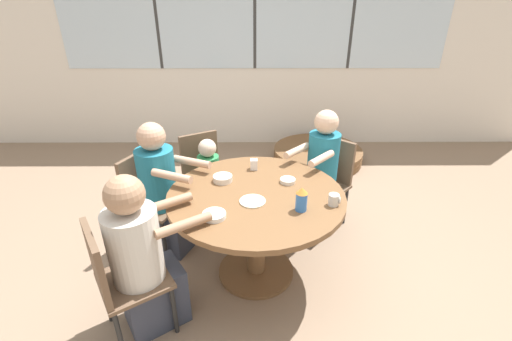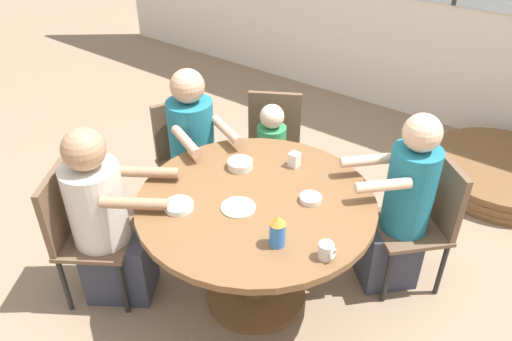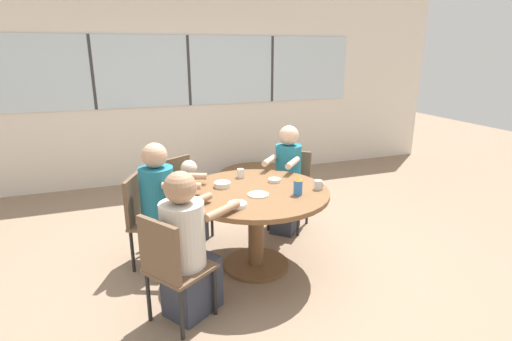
{
  "view_description": "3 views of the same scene",
  "coord_description": "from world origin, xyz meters",
  "px_view_note": "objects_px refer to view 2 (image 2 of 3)",
  "views": [
    {
      "loc": [
        -0.01,
        -2.12,
        1.98
      ],
      "look_at": [
        0.0,
        0.0,
        0.92
      ],
      "focal_mm": 24.0,
      "sensor_mm": 36.0,
      "label": 1
    },
    {
      "loc": [
        1.27,
        -1.68,
        2.34
      ],
      "look_at": [
        0.0,
        0.0,
        0.92
      ],
      "focal_mm": 35.0,
      "sensor_mm": 36.0,
      "label": 2
    },
    {
      "loc": [
        -1.13,
        -3.07,
        1.92
      ],
      "look_at": [
        0.0,
        0.0,
        0.92
      ],
      "focal_mm": 28.0,
      "sensor_mm": 36.0,
      "label": 3
    }
  ],
  "objects_px": {
    "chair_for_toddler": "(273,142)",
    "sippy_cup": "(277,230)",
    "chair_for_woman_green_shirt": "(426,214)",
    "coffee_mug": "(326,251)",
    "person_woman_green_shirt": "(401,211)",
    "milk_carton_small": "(294,160)",
    "bowl_fruit": "(179,206)",
    "person_toddler": "(271,165)",
    "chair_for_man_blue_shirt": "(78,226)",
    "bowl_cereal": "(240,164)",
    "folded_table_stack": "(502,173)",
    "chair_for_man_teal_shirt": "(186,150)",
    "bowl_white_shallow": "(311,199)",
    "person_man_teal_shirt": "(195,158)",
    "person_man_blue_shirt": "(107,225)"
  },
  "relations": [
    {
      "from": "person_toddler",
      "to": "milk_carton_small",
      "type": "xyz_separation_m",
      "value": [
        0.41,
        -0.35,
        0.38
      ]
    },
    {
      "from": "chair_for_man_teal_shirt",
      "to": "bowl_white_shallow",
      "type": "bearing_deg",
      "value": 101.61
    },
    {
      "from": "chair_for_man_blue_shirt",
      "to": "person_toddler",
      "type": "height_order",
      "value": "person_toddler"
    },
    {
      "from": "chair_for_woman_green_shirt",
      "to": "coffee_mug",
      "type": "xyz_separation_m",
      "value": [
        -0.17,
        -0.9,
        0.28
      ]
    },
    {
      "from": "person_woman_green_shirt",
      "to": "bowl_fruit",
      "type": "distance_m",
      "value": 1.28
    },
    {
      "from": "person_toddler",
      "to": "coffee_mug",
      "type": "relative_size",
      "value": 10.52
    },
    {
      "from": "chair_for_toddler",
      "to": "person_woman_green_shirt",
      "type": "bearing_deg",
      "value": 136.79
    },
    {
      "from": "person_man_blue_shirt",
      "to": "bowl_fruit",
      "type": "relative_size",
      "value": 7.51
    },
    {
      "from": "chair_for_man_teal_shirt",
      "to": "bowl_fruit",
      "type": "relative_size",
      "value": 5.61
    },
    {
      "from": "chair_for_toddler",
      "to": "sippy_cup",
      "type": "distance_m",
      "value": 1.4
    },
    {
      "from": "coffee_mug",
      "to": "bowl_white_shallow",
      "type": "xyz_separation_m",
      "value": [
        -0.28,
        0.32,
        -0.03
      ]
    },
    {
      "from": "chair_for_woman_green_shirt",
      "to": "person_man_teal_shirt",
      "type": "distance_m",
      "value": 1.52
    },
    {
      "from": "sippy_cup",
      "to": "chair_for_man_teal_shirt",
      "type": "bearing_deg",
      "value": 152.73
    },
    {
      "from": "person_man_blue_shirt",
      "to": "folded_table_stack",
      "type": "relative_size",
      "value": 0.95
    },
    {
      "from": "bowl_white_shallow",
      "to": "milk_carton_small",
      "type": "bearing_deg",
      "value": 138.07
    },
    {
      "from": "person_toddler",
      "to": "bowl_white_shallow",
      "type": "relative_size",
      "value": 7.39
    },
    {
      "from": "person_man_blue_shirt",
      "to": "bowl_white_shallow",
      "type": "height_order",
      "value": "person_man_blue_shirt"
    },
    {
      "from": "bowl_cereal",
      "to": "folded_table_stack",
      "type": "distance_m",
      "value": 2.35
    },
    {
      "from": "chair_for_man_teal_shirt",
      "to": "bowl_cereal",
      "type": "relative_size",
      "value": 5.75
    },
    {
      "from": "chair_for_man_blue_shirt",
      "to": "sippy_cup",
      "type": "distance_m",
      "value": 1.23
    },
    {
      "from": "chair_for_woman_green_shirt",
      "to": "person_toddler",
      "type": "height_order",
      "value": "person_toddler"
    },
    {
      "from": "person_woman_green_shirt",
      "to": "person_man_teal_shirt",
      "type": "bearing_deg",
      "value": 54.81
    },
    {
      "from": "person_man_teal_shirt",
      "to": "bowl_fruit",
      "type": "xyz_separation_m",
      "value": [
        0.51,
        -0.65,
        0.23
      ]
    },
    {
      "from": "person_man_teal_shirt",
      "to": "coffee_mug",
      "type": "height_order",
      "value": "person_man_teal_shirt"
    },
    {
      "from": "sippy_cup",
      "to": "person_woman_green_shirt",
      "type": "bearing_deg",
      "value": 71.22
    },
    {
      "from": "coffee_mug",
      "to": "folded_table_stack",
      "type": "height_order",
      "value": "coffee_mug"
    },
    {
      "from": "person_toddler",
      "to": "sippy_cup",
      "type": "height_order",
      "value": "sippy_cup"
    },
    {
      "from": "chair_for_toddler",
      "to": "chair_for_woman_green_shirt",
      "type": "bearing_deg",
      "value": 143.4
    },
    {
      "from": "chair_for_man_teal_shirt",
      "to": "bowl_fruit",
      "type": "height_order",
      "value": "chair_for_man_teal_shirt"
    },
    {
      "from": "chair_for_man_teal_shirt",
      "to": "person_woman_green_shirt",
      "type": "relative_size",
      "value": 0.73
    },
    {
      "from": "chair_for_woman_green_shirt",
      "to": "sippy_cup",
      "type": "bearing_deg",
      "value": 110.67
    },
    {
      "from": "person_woman_green_shirt",
      "to": "bowl_fruit",
      "type": "xyz_separation_m",
      "value": [
        -0.85,
        -0.93,
        0.22
      ]
    },
    {
      "from": "bowl_cereal",
      "to": "folded_table_stack",
      "type": "bearing_deg",
      "value": 60.67
    },
    {
      "from": "chair_for_toddler",
      "to": "milk_carton_small",
      "type": "height_order",
      "value": "chair_for_toddler"
    },
    {
      "from": "chair_for_toddler",
      "to": "person_man_teal_shirt",
      "type": "distance_m",
      "value": 0.6
    },
    {
      "from": "bowl_cereal",
      "to": "chair_for_man_blue_shirt",
      "type": "bearing_deg",
      "value": -128.34
    },
    {
      "from": "chair_for_man_teal_shirt",
      "to": "coffee_mug",
      "type": "xyz_separation_m",
      "value": [
        1.45,
        -0.57,
        0.28
      ]
    },
    {
      "from": "person_toddler",
      "to": "milk_carton_small",
      "type": "relative_size",
      "value": 9.95
    },
    {
      "from": "chair_for_toddler",
      "to": "person_toddler",
      "type": "relative_size",
      "value": 0.99
    },
    {
      "from": "bowl_white_shallow",
      "to": "person_man_teal_shirt",
      "type": "bearing_deg",
      "value": 169.82
    },
    {
      "from": "sippy_cup",
      "to": "person_toddler",
      "type": "bearing_deg",
      "value": 126.88
    },
    {
      "from": "person_man_blue_shirt",
      "to": "bowl_fruit",
      "type": "height_order",
      "value": "person_man_blue_shirt"
    },
    {
      "from": "person_man_teal_shirt",
      "to": "milk_carton_small",
      "type": "relative_size",
      "value": 13.4
    },
    {
      "from": "person_man_teal_shirt",
      "to": "person_toddler",
      "type": "bearing_deg",
      "value": 162.47
    },
    {
      "from": "bowl_white_shallow",
      "to": "bowl_cereal",
      "type": "bearing_deg",
      "value": 177.07
    },
    {
      "from": "person_man_teal_shirt",
      "to": "folded_table_stack",
      "type": "xyz_separation_m",
      "value": [
        1.63,
        1.81,
        -0.44
      ]
    },
    {
      "from": "person_toddler",
      "to": "bowl_fruit",
      "type": "height_order",
      "value": "person_toddler"
    },
    {
      "from": "person_man_teal_shirt",
      "to": "sippy_cup",
      "type": "height_order",
      "value": "person_man_teal_shirt"
    },
    {
      "from": "chair_for_man_teal_shirt",
      "to": "person_woman_green_shirt",
      "type": "distance_m",
      "value": 1.52
    },
    {
      "from": "milk_carton_small",
      "to": "bowl_fruit",
      "type": "xyz_separation_m",
      "value": [
        -0.25,
        -0.69,
        -0.03
      ]
    }
  ]
}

